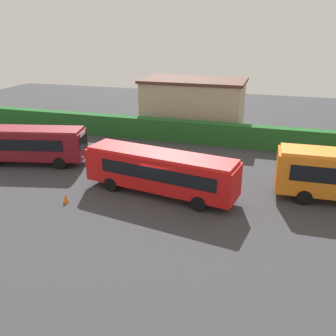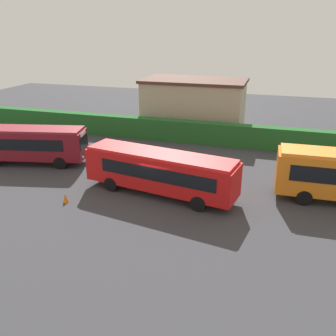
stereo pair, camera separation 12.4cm
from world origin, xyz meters
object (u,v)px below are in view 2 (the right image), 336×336
Objects in this scene: person_left at (77,144)px; person_center at (163,165)px; bus_red at (160,170)px; bus_maroon at (30,143)px; traffic_cone at (66,198)px.

person_center is (9.02, -2.93, 0.15)m from person_left.
bus_red reaches higher than person_left.
bus_maroon is 11.40m from person_center.
person_left is (2.35, 3.22, -0.88)m from bus_maroon.
person_left is (-9.66, 5.70, -0.85)m from bus_red.
person_center is 3.21× the size of traffic_cone.
bus_maroon is at bearing 151.96° from person_center.
bus_red is 17.95× the size of traffic_cone.
bus_maroon is 12.27m from bus_red.
bus_maroon is 5.57× the size of person_left.
traffic_cone is (6.56, -5.48, -1.45)m from bus_maroon.
bus_red is 2.93m from person_center.
bus_maroon is at bearing 140.15° from traffic_cone.
bus_red is at bearing 28.80° from traffic_cone.
bus_red is (12.02, -2.48, -0.03)m from bus_maroon.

